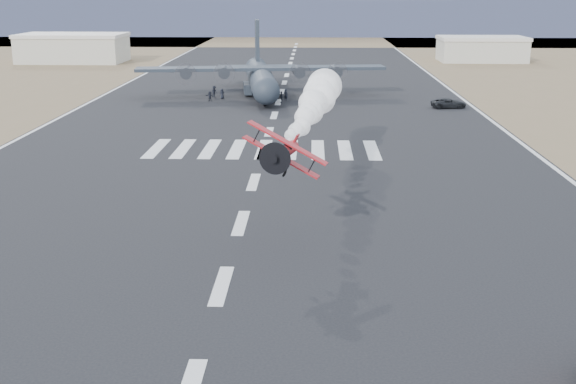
# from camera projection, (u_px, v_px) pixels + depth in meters

# --- Properties ---
(scrub_far) EXTENTS (500.00, 80.00, 0.00)m
(scrub_far) POSITION_uv_depth(u_px,v_px,m) (298.00, 38.00, 253.02)
(scrub_far) COLOR brown
(scrub_far) RESTS_ON ground
(runway_markings) EXTENTS (60.00, 260.00, 0.01)m
(runway_markings) POSITION_uv_depth(u_px,v_px,m) (269.00, 132.00, 89.62)
(runway_markings) COLOR silver
(runway_markings) RESTS_ON ground
(ridge_seg_c) EXTENTS (150.00, 50.00, 17.00)m
(ridge_seg_c) POSITION_uv_depth(u_px,v_px,m) (134.00, 11.00, 281.70)
(ridge_seg_c) COLOR #848EA8
(ridge_seg_c) RESTS_ON ground
(ridge_seg_d) EXTENTS (150.00, 50.00, 13.00)m
(ridge_seg_d) POSITION_uv_depth(u_px,v_px,m) (300.00, 16.00, 280.08)
(ridge_seg_d) COLOR #848EA8
(ridge_seg_d) RESTS_ON ground
(ridge_seg_e) EXTENTS (150.00, 50.00, 15.00)m
(ridge_seg_e) POSITION_uv_depth(u_px,v_px,m) (468.00, 14.00, 277.64)
(ridge_seg_e) COLOR #848EA8
(ridge_seg_e) RESTS_ON ground
(hangar_left) EXTENTS (24.50, 14.50, 6.70)m
(hangar_left) POSITION_uv_depth(u_px,v_px,m) (73.00, 48.00, 172.12)
(hangar_left) COLOR #ADAA9A
(hangar_left) RESTS_ON ground
(hangar_right) EXTENTS (20.50, 12.50, 5.90)m
(hangar_right) POSITION_uv_depth(u_px,v_px,m) (482.00, 49.00, 173.77)
(hangar_right) COLOR #ADAA9A
(hangar_right) RESTS_ON ground
(aerobatic_biplane) EXTENTS (5.54, 5.47, 3.89)m
(aerobatic_biplane) POSITION_uv_depth(u_px,v_px,m) (284.00, 152.00, 49.15)
(aerobatic_biplane) COLOR #B1200B
(smoke_trail) EXTENTS (5.23, 30.17, 3.80)m
(smoke_trail) POSITION_uv_depth(u_px,v_px,m) (320.00, 96.00, 72.78)
(smoke_trail) COLOR white
(transport_aircraft) EXTENTS (40.73, 33.43, 11.75)m
(transport_aircraft) POSITION_uv_depth(u_px,v_px,m) (261.00, 76.00, 119.93)
(transport_aircraft) COLOR #202730
(transport_aircraft) RESTS_ON ground
(support_vehicle) EXTENTS (5.43, 3.08, 1.43)m
(support_vehicle) POSITION_uv_depth(u_px,v_px,m) (449.00, 103.00, 107.13)
(support_vehicle) COLOR black
(support_vehicle) RESTS_ON ground
(crew_a) EXTENTS (0.84, 0.77, 1.88)m
(crew_a) POSITION_uv_depth(u_px,v_px,m) (286.00, 95.00, 113.54)
(crew_a) COLOR black
(crew_a) RESTS_ON ground
(crew_b) EXTENTS (0.90, 0.93, 1.65)m
(crew_b) POSITION_uv_depth(u_px,v_px,m) (316.00, 96.00, 113.81)
(crew_b) COLOR black
(crew_b) RESTS_ON ground
(crew_c) EXTENTS (1.21, 1.23, 1.83)m
(crew_c) POSITION_uv_depth(u_px,v_px,m) (214.00, 92.00, 117.60)
(crew_c) COLOR black
(crew_c) RESTS_ON ground
(crew_d) EXTENTS (0.55, 1.04, 1.77)m
(crew_d) POSITION_uv_depth(u_px,v_px,m) (281.00, 97.00, 112.01)
(crew_d) COLOR black
(crew_d) RESTS_ON ground
(crew_e) EXTENTS (0.90, 0.87, 1.59)m
(crew_e) POSITION_uv_depth(u_px,v_px,m) (222.00, 94.00, 116.04)
(crew_e) COLOR black
(crew_e) RESTS_ON ground
(crew_f) EXTENTS (1.51, 1.02, 1.56)m
(crew_f) POSITION_uv_depth(u_px,v_px,m) (210.00, 96.00, 113.44)
(crew_f) COLOR black
(crew_f) RESTS_ON ground
(crew_g) EXTENTS (0.65, 0.57, 1.59)m
(crew_g) POSITION_uv_depth(u_px,v_px,m) (256.00, 95.00, 115.00)
(crew_g) COLOR black
(crew_g) RESTS_ON ground
(crew_h) EXTENTS (1.07, 1.00, 1.89)m
(crew_h) POSITION_uv_depth(u_px,v_px,m) (255.00, 91.00, 117.68)
(crew_h) COLOR black
(crew_h) RESTS_ON ground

